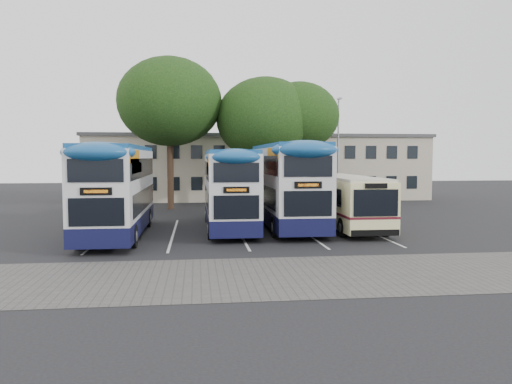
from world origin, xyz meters
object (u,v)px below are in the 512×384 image
object	(u,v)px
tree_left	(170,102)
lamp_post	(338,145)
bus_dd_left	(118,187)
bus_dd_right	(286,182)
tree_right	(299,116)
tree_mid	(265,119)
bus_dd_mid	(229,186)
bus_single	(344,198)

from	to	relation	value
tree_left	lamp_post	bearing A→B (deg)	8.96
tree_left	bus_dd_left	bearing A→B (deg)	-98.62
tree_left	bus_dd_right	bearing A→B (deg)	-56.92
lamp_post	tree_right	xyz separation A→B (m)	(-3.87, -2.19, 2.20)
lamp_post	tree_mid	xyz separation A→B (m)	(-6.57, -2.20, 1.94)
tree_left	bus_dd_mid	xyz separation A→B (m)	(3.83, -11.29, -5.88)
tree_mid	bus_single	bearing A→B (deg)	-75.51
bus_dd_left	tree_left	bearing A→B (deg)	81.38
tree_right	bus_dd_mid	distance (m)	13.85
bus_dd_right	tree_mid	bearing A→B (deg)	88.40
bus_single	tree_mid	bearing A→B (deg)	104.49
bus_dd_right	bus_dd_left	bearing A→B (deg)	-166.73
bus_dd_right	tree_right	bearing A→B (deg)	74.69
tree_left	bus_dd_right	distance (m)	14.28
lamp_post	bus_dd_left	bearing A→B (deg)	-136.23
bus_dd_right	bus_single	world-z (taller)	bus_dd_right
bus_dd_mid	tree_right	bearing A→B (deg)	60.78
lamp_post	bus_dd_mid	distance (m)	17.13
tree_mid	bus_dd_right	bearing A→B (deg)	-91.60
lamp_post	bus_dd_right	world-z (taller)	lamp_post
tree_left	bus_dd_mid	world-z (taller)	tree_left
bus_dd_mid	bus_single	bearing A→B (deg)	-2.44
tree_left	tree_right	world-z (taller)	tree_left
tree_mid	bus_dd_left	world-z (taller)	tree_mid
lamp_post	bus_dd_right	distance (m)	15.08
bus_dd_left	bus_single	xyz separation A→B (m)	(12.45, 1.56, -0.86)
bus_single	tree_right	bearing A→B (deg)	91.43
tree_left	tree_right	xyz separation A→B (m)	(10.17, 0.03, -1.02)
bus_dd_mid	bus_single	xyz separation A→B (m)	(6.62, -0.28, -0.74)
lamp_post	tree_right	world-z (taller)	tree_right
lamp_post	tree_mid	world-z (taller)	tree_mid
bus_dd_left	bus_dd_mid	distance (m)	6.11
lamp_post	tree_left	size ratio (longest dim) A/B	0.77
tree_mid	tree_right	xyz separation A→B (m)	(2.71, 0.01, 0.26)
tree_left	bus_single	distance (m)	16.95
bus_dd_left	bus_dd_right	bearing A→B (deg)	13.27
tree_mid	bus_dd_right	size ratio (longest dim) A/B	0.91
lamp_post	bus_single	xyz separation A→B (m)	(-3.58, -13.79, -3.40)
lamp_post	bus_dd_left	size ratio (longest dim) A/B	0.82
tree_mid	bus_dd_left	size ratio (longest dim) A/B	0.94
bus_dd_mid	bus_dd_right	size ratio (longest dim) A/B	0.92
lamp_post	bus_dd_left	distance (m)	22.34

